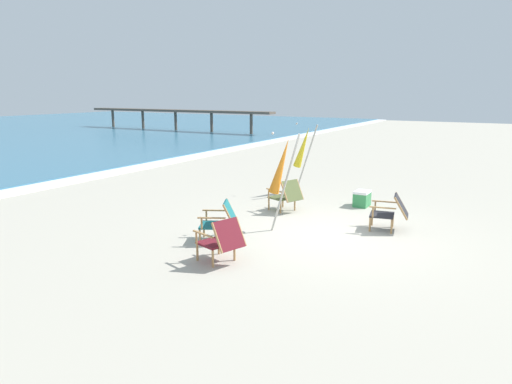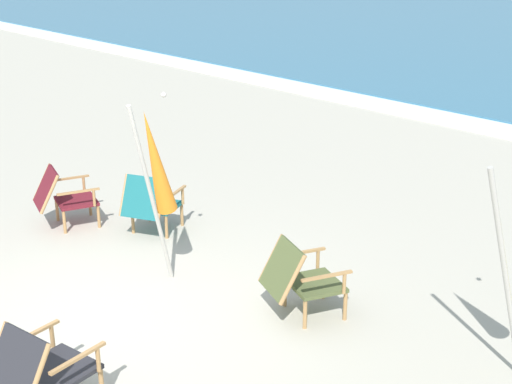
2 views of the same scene
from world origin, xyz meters
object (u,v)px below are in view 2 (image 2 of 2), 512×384
(beach_chair_back_right, at_px, (150,202))
(beach_chair_front_right, at_px, (63,195))
(beach_chair_mid_center, at_px, (40,368))
(umbrella_furled_orange, at_px, (156,164))
(beach_chair_back_left, at_px, (300,277))

(beach_chair_back_right, bearing_deg, beach_chair_front_right, -145.36)
(beach_chair_mid_center, bearing_deg, beach_chair_front_right, 148.91)
(beach_chair_mid_center, bearing_deg, umbrella_furled_orange, 120.84)
(beach_chair_front_right, distance_m, beach_chair_back_left, 3.67)
(beach_chair_back_left, bearing_deg, beach_chair_front_right, -171.22)
(umbrella_furled_orange, bearing_deg, beach_chair_back_left, 21.66)
(beach_chair_back_right, relative_size, beach_chair_back_left, 1.01)
(beach_chair_front_right, height_order, beach_chair_back_left, beach_chair_back_left)
(beach_chair_mid_center, distance_m, beach_chair_back_right, 3.56)
(beach_chair_back_right, distance_m, beach_chair_back_left, 2.66)
(beach_chair_back_right, relative_size, umbrella_furled_orange, 0.44)
(beach_chair_front_right, distance_m, umbrella_furled_orange, 2.33)
(beach_chair_front_right, bearing_deg, umbrella_furled_orange, -0.80)
(beach_chair_back_left, bearing_deg, beach_chair_mid_center, -96.84)
(beach_chair_front_right, xyz_separation_m, beach_chair_back_right, (0.97, 0.67, 0.00))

